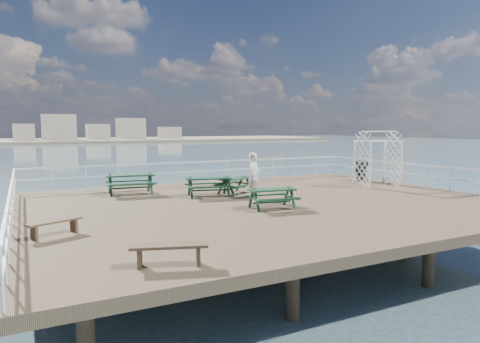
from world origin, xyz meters
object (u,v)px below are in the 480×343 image
person (254,176)px  picnic_table_b (130,180)px  picnic_table_d (272,194)px  flat_bench_near (55,224)px  trellis_arbor (378,161)px  picnic_table_c (236,182)px  picnic_table_a (208,183)px  flat_bench_far (169,250)px

person → picnic_table_b: bearing=102.4°
picnic_table_d → flat_bench_near: 7.22m
flat_bench_near → trellis_arbor: 15.35m
picnic_table_c → trellis_arbor: trellis_arbor is taller
picnic_table_a → trellis_arbor: size_ratio=0.79×
person → picnic_table_c: bearing=55.6°
picnic_table_a → picnic_table_b: size_ratio=0.98×
picnic_table_b → picnic_table_c: (4.15, -1.90, -0.13)m
flat_bench_far → trellis_arbor: (12.97, 7.21, 0.86)m
picnic_table_c → picnic_table_d: (-0.39, -3.72, 0.02)m
picnic_table_c → picnic_table_d: picnic_table_d is taller
picnic_table_b → picnic_table_c: 4.57m
picnic_table_a → picnic_table_d: picnic_table_a is taller
flat_bench_near → trellis_arbor: size_ratio=0.55×
picnic_table_a → flat_bench_far: (-4.26, -8.02, -0.23)m
picnic_table_b → flat_bench_near: 7.16m
flat_bench_far → picnic_table_b: bearing=100.5°
picnic_table_c → flat_bench_far: 9.92m
picnic_table_a → picnic_table_d: (0.96, -3.56, -0.06)m
picnic_table_c → flat_bench_far: picnic_table_c is taller
flat_bench_far → flat_bench_near: bearing=136.1°
picnic_table_c → picnic_table_a: bearing=160.9°
picnic_table_a → picnic_table_d: 3.69m
picnic_table_c → person: (0.13, -1.47, 0.44)m
picnic_table_a → trellis_arbor: (8.72, -0.81, 0.63)m
picnic_table_c → flat_bench_near: 8.75m
picnic_table_b → trellis_arbor: size_ratio=0.81×
picnic_table_b → flat_bench_near: (-3.43, -6.28, -0.31)m
picnic_table_a → flat_bench_far: size_ratio=1.29×
picnic_table_d → person: size_ratio=0.98×
flat_bench_near → picnic_table_a: bearing=10.7°
picnic_table_d → person: person is taller
picnic_table_c → flat_bench_near: (-7.58, -4.37, -0.18)m
picnic_table_d → picnic_table_b: bearing=131.3°
person → flat_bench_far: bearing=-169.9°
picnic_table_d → flat_bench_far: size_ratio=1.10×
picnic_table_c → picnic_table_d: size_ratio=1.09×
picnic_table_d → person: (0.52, 2.24, 0.41)m
picnic_table_d → trellis_arbor: (7.75, 2.75, 0.69)m
picnic_table_a → flat_bench_near: picnic_table_a is taller
picnic_table_b → flat_bench_far: picnic_table_b is taller
flat_bench_far → person: 8.85m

